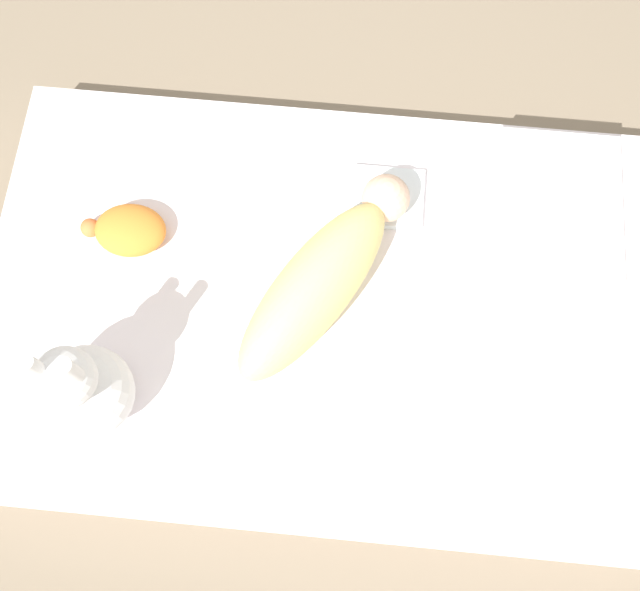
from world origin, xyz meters
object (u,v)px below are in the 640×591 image
Objects in this scene: swaddled_baby at (320,280)px; pillow at (552,219)px; bunny_plush at (82,389)px; turtle_plush at (128,230)px.

pillow is at bearing -36.50° from swaddled_baby.
bunny_plush reaches higher than swaddled_baby.
swaddled_baby is 1.37× the size of pillow.
pillow is 1.08m from bunny_plush.
bunny_plush reaches higher than turtle_plush.
swaddled_baby reaches higher than turtle_plush.
pillow is 1.12× the size of bunny_plush.
pillow is 0.96m from turtle_plush.
pillow is 1.96× the size of turtle_plush.
bunny_plush is (0.45, 0.29, 0.04)m from swaddled_baby.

